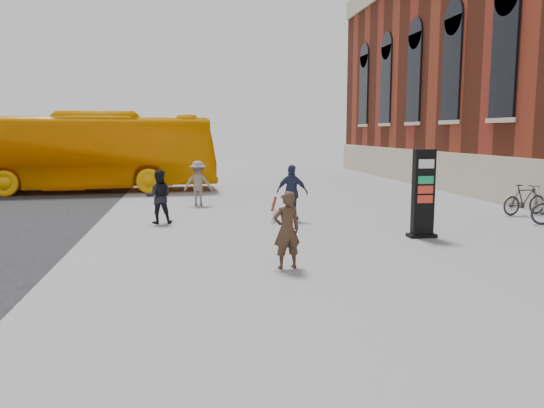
{
  "coord_description": "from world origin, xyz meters",
  "views": [
    {
      "loc": [
        -2.27,
        -10.65,
        2.7
      ],
      "look_at": [
        -0.5,
        0.51,
        1.17
      ],
      "focal_mm": 35.0,
      "sensor_mm": 36.0,
      "label": 1
    }
  ],
  "objects": [
    {
      "name": "bus",
      "position": [
        -7.5,
        14.63,
        1.81
      ],
      "size": [
        13.15,
        3.72,
        3.62
      ],
      "primitive_type": "imported",
      "rotation": [
        0.0,
        0.0,
        1.62
      ],
      "color": "#EF9F02",
      "rests_on": "road"
    },
    {
      "name": "info_pylon",
      "position": [
        3.69,
        2.09,
        1.14
      ],
      "size": [
        0.73,
        0.37,
        2.27
      ],
      "rotation": [
        0.0,
        0.0,
        -0.01
      ],
      "color": "black",
      "rests_on": "ground"
    },
    {
      "name": "bike_7",
      "position": [
        8.6,
        5.02,
        0.51
      ],
      "size": [
        1.76,
        0.75,
        1.02
      ],
      "primitive_type": "imported",
      "rotation": [
        0.0,
        0.0,
        1.73
      ],
      "color": "#272730",
      "rests_on": "ground"
    },
    {
      "name": "ground",
      "position": [
        0.0,
        0.0,
        0.0
      ],
      "size": [
        100.0,
        100.0,
        0.0
      ],
      "primitive_type": "plane",
      "color": "#9E9EA3"
    },
    {
      "name": "woman",
      "position": [
        -0.36,
        -0.48,
        0.8
      ],
      "size": [
        0.66,
        0.62,
        1.56
      ],
      "rotation": [
        0.0,
        0.0,
        3.34
      ],
      "color": "#3A2719",
      "rests_on": "ground"
    },
    {
      "name": "pedestrian_b",
      "position": [
        -1.91,
        9.14,
        0.83
      ],
      "size": [
        1.12,
        0.72,
        1.65
      ],
      "primitive_type": "imported",
      "rotation": [
        0.0,
        0.0,
        3.04
      ],
      "color": "slate",
      "rests_on": "ground"
    },
    {
      "name": "pedestrian_a",
      "position": [
        -3.14,
        5.33,
        0.8
      ],
      "size": [
        0.79,
        0.63,
        1.6
      ],
      "primitive_type": "imported",
      "rotation": [
        0.0,
        0.0,
        3.17
      ],
      "color": "black",
      "rests_on": "ground"
    },
    {
      "name": "pedestrian_c",
      "position": [
        0.88,
        5.24,
        0.86
      ],
      "size": [
        1.08,
        0.86,
        1.72
      ],
      "primitive_type": "imported",
      "rotation": [
        0.0,
        0.0,
        2.62
      ],
      "color": "#2A2E4D",
      "rests_on": "ground"
    }
  ]
}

